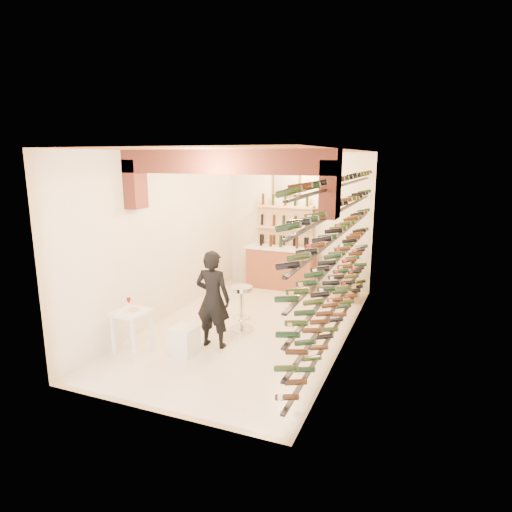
{
  "coord_description": "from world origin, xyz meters",
  "views": [
    {
      "loc": [
        2.97,
        -7.06,
        3.08
      ],
      "look_at": [
        0.0,
        0.3,
        1.3
      ],
      "focal_mm": 30.85,
      "sensor_mm": 36.0,
      "label": 1
    }
  ],
  "objects_px": {
    "wine_rack": "(335,253)",
    "back_counter": "(281,266)",
    "person": "(213,299)",
    "white_stool": "(184,341)",
    "chrome_barstool": "(242,305)",
    "crate_lower": "(345,294)",
    "tasting_table": "(131,319)"
  },
  "relations": [
    {
      "from": "wine_rack",
      "to": "white_stool",
      "type": "distance_m",
      "value": 2.84
    },
    {
      "from": "white_stool",
      "to": "chrome_barstool",
      "type": "bearing_deg",
      "value": 71.43
    },
    {
      "from": "tasting_table",
      "to": "chrome_barstool",
      "type": "relative_size",
      "value": 1.08
    },
    {
      "from": "wine_rack",
      "to": "back_counter",
      "type": "xyz_separation_m",
      "value": [
        -1.83,
        2.65,
        -1.02
      ]
    },
    {
      "from": "chrome_barstool",
      "to": "wine_rack",
      "type": "bearing_deg",
      "value": 4.98
    },
    {
      "from": "tasting_table",
      "to": "person",
      "type": "height_order",
      "value": "person"
    },
    {
      "from": "wine_rack",
      "to": "back_counter",
      "type": "relative_size",
      "value": 3.35
    },
    {
      "from": "wine_rack",
      "to": "chrome_barstool",
      "type": "distance_m",
      "value": 1.96
    },
    {
      "from": "wine_rack",
      "to": "back_counter",
      "type": "distance_m",
      "value": 3.38
    },
    {
      "from": "wine_rack",
      "to": "back_counter",
      "type": "height_order",
      "value": "wine_rack"
    },
    {
      "from": "person",
      "to": "wine_rack",
      "type": "bearing_deg",
      "value": -153.53
    },
    {
      "from": "white_stool",
      "to": "crate_lower",
      "type": "distance_m",
      "value": 4.08
    },
    {
      "from": "back_counter",
      "to": "person",
      "type": "xyz_separation_m",
      "value": [
        0.05,
        -3.61,
        0.28
      ]
    },
    {
      "from": "back_counter",
      "to": "crate_lower",
      "type": "height_order",
      "value": "back_counter"
    },
    {
      "from": "chrome_barstool",
      "to": "white_stool",
      "type": "bearing_deg",
      "value": -108.57
    },
    {
      "from": "tasting_table",
      "to": "white_stool",
      "type": "height_order",
      "value": "tasting_table"
    },
    {
      "from": "back_counter",
      "to": "white_stool",
      "type": "distance_m",
      "value": 4.1
    },
    {
      "from": "crate_lower",
      "to": "back_counter",
      "type": "bearing_deg",
      "value": 164.63
    },
    {
      "from": "back_counter",
      "to": "wine_rack",
      "type": "bearing_deg",
      "value": -55.34
    },
    {
      "from": "tasting_table",
      "to": "white_stool",
      "type": "distance_m",
      "value": 0.9
    },
    {
      "from": "back_counter",
      "to": "white_stool",
      "type": "bearing_deg",
      "value": -93.31
    },
    {
      "from": "white_stool",
      "to": "person",
      "type": "xyz_separation_m",
      "value": [
        0.28,
        0.47,
        0.59
      ]
    },
    {
      "from": "back_counter",
      "to": "chrome_barstool",
      "type": "distance_m",
      "value": 2.8
    },
    {
      "from": "chrome_barstool",
      "to": "person",
      "type": "bearing_deg",
      "value": -100.35
    },
    {
      "from": "chrome_barstool",
      "to": "crate_lower",
      "type": "bearing_deg",
      "value": 58.53
    },
    {
      "from": "back_counter",
      "to": "crate_lower",
      "type": "relative_size",
      "value": 3.11
    },
    {
      "from": "wine_rack",
      "to": "person",
      "type": "relative_size",
      "value": 3.49
    },
    {
      "from": "wine_rack",
      "to": "tasting_table",
      "type": "relative_size",
      "value": 6.44
    },
    {
      "from": "chrome_barstool",
      "to": "back_counter",
      "type": "bearing_deg",
      "value": 94.04
    },
    {
      "from": "back_counter",
      "to": "person",
      "type": "relative_size",
      "value": 1.04
    },
    {
      "from": "back_counter",
      "to": "person",
      "type": "height_order",
      "value": "person"
    },
    {
      "from": "chrome_barstool",
      "to": "crate_lower",
      "type": "xyz_separation_m",
      "value": [
        1.43,
        2.34,
        -0.31
      ]
    }
  ]
}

